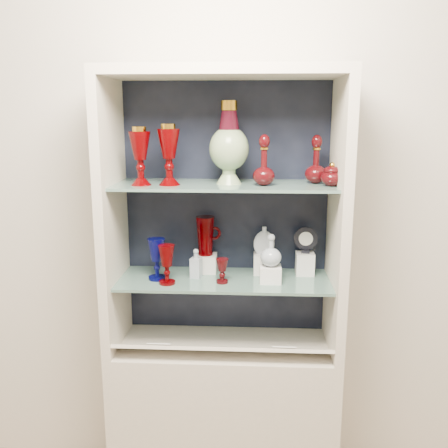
# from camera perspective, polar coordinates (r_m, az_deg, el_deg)

# --- Properties ---
(wall_back) EXTENTS (3.50, 0.02, 2.80)m
(wall_back) POSITION_cam_1_polar(r_m,az_deg,el_deg) (2.32, 0.31, 3.60)
(wall_back) COLOR silver
(wall_back) RESTS_ON ground
(cabinet_base) EXTENTS (1.00, 0.40, 0.75)m
(cabinet_base) POSITION_cam_1_polar(r_m,az_deg,el_deg) (2.49, 0.00, -21.26)
(cabinet_base) COLOR beige
(cabinet_base) RESTS_ON ground
(cabinet_back_panel) EXTENTS (0.98, 0.02, 1.15)m
(cabinet_back_panel) POSITION_cam_1_polar(r_m,az_deg,el_deg) (2.30, 0.27, 1.64)
(cabinet_back_panel) COLOR black
(cabinet_back_panel) RESTS_ON cabinet_base
(cabinet_side_left) EXTENTS (0.04, 0.40, 1.15)m
(cabinet_side_left) POSITION_cam_1_polar(r_m,az_deg,el_deg) (2.19, -12.62, 0.79)
(cabinet_side_left) COLOR beige
(cabinet_side_left) RESTS_ON cabinet_base
(cabinet_side_right) EXTENTS (0.04, 0.40, 1.15)m
(cabinet_side_right) POSITION_cam_1_polar(r_m,az_deg,el_deg) (2.14, 12.93, 0.49)
(cabinet_side_right) COLOR beige
(cabinet_side_right) RESTS_ON cabinet_base
(cabinet_top_cap) EXTENTS (1.00, 0.40, 0.04)m
(cabinet_top_cap) POSITION_cam_1_polar(r_m,az_deg,el_deg) (2.07, 0.00, 16.96)
(cabinet_top_cap) COLOR beige
(cabinet_top_cap) RESTS_ON cabinet_side_left
(shelf_lower) EXTENTS (0.92, 0.34, 0.01)m
(shelf_lower) POSITION_cam_1_polar(r_m,az_deg,el_deg) (2.21, 0.03, -6.38)
(shelf_lower) COLOR slate
(shelf_lower) RESTS_ON cabinet_side_left
(shelf_upper) EXTENTS (0.92, 0.34, 0.01)m
(shelf_upper) POSITION_cam_1_polar(r_m,az_deg,el_deg) (2.11, 0.03, 4.47)
(shelf_upper) COLOR slate
(shelf_upper) RESTS_ON cabinet_side_left
(label_ledge) EXTENTS (0.92, 0.17, 0.09)m
(label_ledge) POSITION_cam_1_polar(r_m,az_deg,el_deg) (2.19, -0.17, -14.04)
(label_ledge) COLOR beige
(label_ledge) RESTS_ON cabinet_base
(label_card_0) EXTENTS (0.10, 0.06, 0.03)m
(label_card_0) POSITION_cam_1_polar(r_m,az_deg,el_deg) (2.21, -7.34, -13.41)
(label_card_0) COLOR white
(label_card_0) RESTS_ON label_ledge
(label_card_1) EXTENTS (0.10, 0.06, 0.03)m
(label_card_1) POSITION_cam_1_polar(r_m,az_deg,el_deg) (2.19, 6.86, -13.76)
(label_card_1) COLOR white
(label_card_1) RESTS_ON label_ledge
(pedestal_lamp_left) EXTENTS (0.12, 0.12, 0.25)m
(pedestal_lamp_left) POSITION_cam_1_polar(r_m,az_deg,el_deg) (2.07, -6.32, 7.88)
(pedestal_lamp_left) COLOR #480000
(pedestal_lamp_left) RESTS_ON shelf_upper
(pedestal_lamp_right) EXTENTS (0.12, 0.12, 0.24)m
(pedestal_lamp_right) POSITION_cam_1_polar(r_m,az_deg,el_deg) (2.08, -9.56, 7.65)
(pedestal_lamp_right) COLOR #480000
(pedestal_lamp_right) RESTS_ON shelf_upper
(enamel_urn) EXTENTS (0.18, 0.18, 0.34)m
(enamel_urn) POSITION_cam_1_polar(r_m,az_deg,el_deg) (2.10, 0.58, 9.27)
(enamel_urn) COLOR #10412A
(enamel_urn) RESTS_ON shelf_upper
(ruby_decanter_a) EXTENTS (0.11, 0.11, 0.23)m
(ruby_decanter_a) POSITION_cam_1_polar(r_m,az_deg,el_deg) (2.05, 4.61, 7.64)
(ruby_decanter_a) COLOR #45090C
(ruby_decanter_a) RESTS_ON shelf_upper
(ruby_decanter_b) EXTENTS (0.11, 0.11, 0.22)m
(ruby_decanter_b) POSITION_cam_1_polar(r_m,az_deg,el_deg) (2.14, 10.50, 7.45)
(ruby_decanter_b) COLOR #45090C
(ruby_decanter_b) RESTS_ON shelf_upper
(lidded_bowl) EXTENTS (0.11, 0.11, 0.10)m
(lidded_bowl) POSITION_cam_1_polar(r_m,az_deg,el_deg) (2.08, 12.22, 5.61)
(lidded_bowl) COLOR #45090C
(lidded_bowl) RESTS_ON shelf_upper
(cobalt_goblet) EXTENTS (0.10, 0.10, 0.18)m
(cobalt_goblet) POSITION_cam_1_polar(r_m,az_deg,el_deg) (2.19, -7.70, -4.00)
(cobalt_goblet) COLOR #050744
(cobalt_goblet) RESTS_ON shelf_lower
(ruby_goblet_tall) EXTENTS (0.07, 0.07, 0.17)m
(ruby_goblet_tall) POSITION_cam_1_polar(r_m,az_deg,el_deg) (2.13, -6.56, -4.64)
(ruby_goblet_tall) COLOR #480000
(ruby_goblet_tall) RESTS_ON shelf_lower
(ruby_goblet_small) EXTENTS (0.07, 0.07, 0.11)m
(ruby_goblet_small) POSITION_cam_1_polar(r_m,az_deg,el_deg) (2.13, -0.21, -5.39)
(ruby_goblet_small) COLOR #45090C
(ruby_goblet_small) RESTS_ON shelf_lower
(riser_ruby_pitcher) EXTENTS (0.10, 0.10, 0.08)m
(riser_ruby_pitcher) POSITION_cam_1_polar(r_m,az_deg,el_deg) (2.29, -2.12, -4.48)
(riser_ruby_pitcher) COLOR silver
(riser_ruby_pitcher) RESTS_ON shelf_lower
(ruby_pitcher) EXTENTS (0.15, 0.12, 0.18)m
(ruby_pitcher) POSITION_cam_1_polar(r_m,az_deg,el_deg) (2.26, -2.14, -1.36)
(ruby_pitcher) COLOR #480000
(ruby_pitcher) RESTS_ON riser_ruby_pitcher
(clear_square_bottle) EXTENTS (0.05, 0.05, 0.13)m
(clear_square_bottle) POSITION_cam_1_polar(r_m,az_deg,el_deg) (2.20, -3.21, -4.50)
(clear_square_bottle) COLOR #95A2AF
(clear_square_bottle) RESTS_ON shelf_lower
(riser_flat_flask) EXTENTS (0.09, 0.09, 0.09)m
(riser_flat_flask) POSITION_cam_1_polar(r_m,az_deg,el_deg) (2.27, 4.55, -4.53)
(riser_flat_flask) COLOR silver
(riser_flat_flask) RESTS_ON shelf_lower
(flat_flask) EXTENTS (0.09, 0.04, 0.13)m
(flat_flask) POSITION_cam_1_polar(r_m,az_deg,el_deg) (2.24, 4.60, -1.83)
(flat_flask) COLOR silver
(flat_flask) RESTS_ON riser_flat_flask
(riser_clear_round_decanter) EXTENTS (0.09, 0.09, 0.07)m
(riser_clear_round_decanter) POSITION_cam_1_polar(r_m,az_deg,el_deg) (2.16, 5.33, -5.71)
(riser_clear_round_decanter) COLOR silver
(riser_clear_round_decanter) RESTS_ON shelf_lower
(clear_round_decanter) EXTENTS (0.10, 0.10, 0.14)m
(clear_round_decanter) POSITION_cam_1_polar(r_m,az_deg,el_deg) (2.13, 5.38, -3.09)
(clear_round_decanter) COLOR #95A2AF
(clear_round_decanter) RESTS_ON riser_clear_round_decanter
(riser_cameo_medallion) EXTENTS (0.08, 0.08, 0.10)m
(riser_cameo_medallion) POSITION_cam_1_polar(r_m,az_deg,el_deg) (2.28, 9.22, -4.49)
(riser_cameo_medallion) COLOR silver
(riser_cameo_medallion) RESTS_ON shelf_lower
(cameo_medallion) EXTENTS (0.11, 0.04, 0.12)m
(cameo_medallion) POSITION_cam_1_polar(r_m,az_deg,el_deg) (2.25, 9.32, -1.77)
(cameo_medallion) COLOR black
(cameo_medallion) RESTS_ON riser_cameo_medallion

